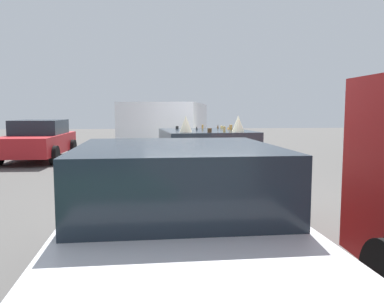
# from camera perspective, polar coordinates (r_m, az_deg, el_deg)

# --- Properties ---
(ground_plane) EXTENTS (60.00, 60.00, 0.00)m
(ground_plane) POSITION_cam_1_polar(r_m,az_deg,el_deg) (8.20, 2.10, -6.24)
(ground_plane) COLOR #514F4C
(art_car_decorated) EXTENTS (4.73, 2.39, 1.67)m
(art_car_decorated) POSITION_cam_1_polar(r_m,az_deg,el_deg) (8.09, 2.09, -1.32)
(art_car_decorated) COLOR beige
(art_car_decorated) RESTS_ON ground
(parked_van_near_right) EXTENTS (5.60, 2.98, 1.97)m
(parked_van_near_right) POSITION_cam_1_polar(r_m,az_deg,el_deg) (12.46, -3.12, 3.22)
(parked_van_near_right) COLOR silver
(parked_van_near_right) RESTS_ON ground
(parked_sedan_behind_left) EXTENTS (4.29, 2.09, 1.41)m
(parked_sedan_behind_left) POSITION_cam_1_polar(r_m,az_deg,el_deg) (15.19, -21.00, 1.82)
(parked_sedan_behind_left) COLOR red
(parked_sedan_behind_left) RESTS_ON ground
(parked_sedan_far_left) EXTENTS (4.29, 2.08, 1.48)m
(parked_sedan_far_left) POSITION_cam_1_polar(r_m,az_deg,el_deg) (3.67, -2.39, -10.29)
(parked_sedan_far_left) COLOR silver
(parked_sedan_far_left) RESTS_ON ground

